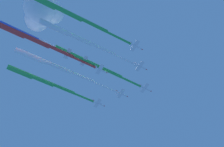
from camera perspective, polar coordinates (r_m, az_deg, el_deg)
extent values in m
cylinder|color=silver|center=(220.76, 6.16, -2.77)|extent=(1.18, 9.01, 1.12)
cone|color=red|center=(222.71, 7.25, -3.28)|extent=(1.07, 1.31, 1.06)
cylinder|color=black|center=(219.03, 5.11, -2.29)|extent=(0.84, 0.61, 0.84)
ellipsoid|color=black|center=(221.89, 6.58, -2.90)|extent=(0.78, 1.91, 0.69)
cube|color=silver|center=(220.52, 6.04, -2.73)|extent=(8.42, 2.76, 0.27)
cube|color=red|center=(222.40, 5.51, -3.42)|extent=(0.72, 2.30, 0.11)
cube|color=red|center=(218.80, 6.58, -2.01)|extent=(0.72, 2.30, 0.11)
cube|color=silver|center=(219.37, 5.33, -2.39)|extent=(3.21, 1.12, 0.15)
cube|color=red|center=(220.14, 5.31, -2.24)|extent=(0.16, 1.40, 1.90)
cylinder|color=green|center=(216.24, 3.27, -1.43)|extent=(1.54, 18.19, 1.42)
cylinder|color=green|center=(211.52, -0.36, 0.34)|extent=(2.25, 18.20, 2.13)
cylinder|color=green|center=(208.24, -4.23, 2.04)|extent=(2.97, 18.20, 2.84)
cylinder|color=green|center=(206.15, -8.22, 3.77)|extent=(3.68, 18.20, 3.56)
cylinder|color=silver|center=(224.38, 1.74, -3.80)|extent=(1.37, 9.03, 1.10)
cone|color=red|center=(225.97, 2.87, -4.27)|extent=(1.08, 1.33, 1.05)
cylinder|color=black|center=(222.98, 0.67, -3.34)|extent=(0.84, 0.62, 0.83)
ellipsoid|color=black|center=(225.36, 2.18, -3.91)|extent=(0.82, 1.92, 0.68)
cube|color=silver|center=(224.17, 1.62, -3.75)|extent=(8.48, 2.95, 0.14)
cube|color=red|center=(226.23, 1.15, -4.44)|extent=(0.77, 2.32, 0.10)
cube|color=red|center=(222.27, 2.10, -3.04)|extent=(0.77, 2.32, 0.10)
cube|color=silver|center=(223.26, 0.89, -3.44)|extent=(3.23, 1.19, 0.10)
cube|color=red|center=(224.02, 0.89, -3.29)|extent=(0.16, 1.40, 1.90)
cylinder|color=white|center=(220.46, -1.51, -2.42)|extent=(2.02, 21.17, 1.40)
cylinder|color=white|center=(216.52, -5.81, -0.50)|extent=(2.72, 21.19, 2.10)
cylinder|color=white|center=(214.48, -10.31, 1.34)|extent=(3.42, 21.21, 2.80)
cylinder|color=white|center=(214.01, -14.88, 3.18)|extent=(4.12, 21.23, 3.50)
cylinder|color=silver|center=(211.97, 5.27, 1.27)|extent=(1.37, 9.03, 1.14)
cone|color=red|center=(213.66, 6.43, 0.73)|extent=(1.12, 1.33, 1.08)
cylinder|color=black|center=(210.47, 4.17, 1.79)|extent=(0.87, 0.62, 0.86)
ellipsoid|color=black|center=(213.01, 5.72, 1.13)|extent=(0.83, 1.92, 0.71)
cube|color=silver|center=(211.75, 5.15, 1.32)|extent=(8.47, 2.91, 0.45)
cube|color=red|center=(213.56, 4.62, 0.58)|extent=(0.76, 2.32, 0.13)
cube|color=red|center=(210.11, 5.69, 2.10)|extent=(0.76, 2.32, 0.13)
cube|color=silver|center=(210.76, 4.39, 1.68)|extent=(3.23, 1.18, 0.22)
cube|color=red|center=(211.56, 4.38, 1.82)|extent=(0.23, 1.40, 1.90)
cylinder|color=white|center=(207.98, 2.11, 2.75)|extent=(1.94, 19.27, 1.45)
cylinder|color=white|center=(204.01, -1.97, 4.72)|extent=(2.66, 19.28, 2.18)
cylinder|color=white|center=(201.68, -6.29, 6.58)|extent=(3.39, 19.30, 2.90)
cylinder|color=white|center=(200.74, -10.72, 8.42)|extent=(4.12, 19.32, 3.63)
cylinder|color=silver|center=(225.26, -2.57, -5.57)|extent=(1.36, 9.03, 1.13)
cone|color=red|center=(226.59, -1.42, -6.04)|extent=(1.11, 1.33, 1.08)
cylinder|color=black|center=(224.11, -3.66, -5.11)|extent=(0.87, 0.62, 0.85)
ellipsoid|color=black|center=(226.12, -2.11, -5.68)|extent=(0.83, 1.92, 0.70)
cube|color=silver|center=(225.09, -2.69, -5.52)|extent=(8.46, 2.91, 0.40)
cube|color=red|center=(227.45, -3.13, -6.16)|extent=(0.76, 2.32, 0.12)
cube|color=red|center=(222.88, -2.25, -4.85)|extent=(0.76, 2.32, 0.12)
cube|color=silver|center=(224.34, -3.43, -5.21)|extent=(3.23, 1.18, 0.20)
cube|color=red|center=(225.07, -3.42, -5.05)|extent=(0.21, 1.40, 1.90)
cylinder|color=green|center=(222.38, -5.52, -4.33)|extent=(1.89, 17.82, 1.44)
cylinder|color=green|center=(219.66, -9.14, -2.74)|extent=(2.61, 17.84, 2.16)
cylinder|color=green|center=(218.44, -12.88, -1.23)|extent=(3.33, 17.85, 2.89)
cylinder|color=green|center=(218.33, -16.65, 0.29)|extent=(4.05, 17.87, 3.61)
cylinder|color=silver|center=(200.46, 4.40, 5.06)|extent=(1.25, 9.02, 1.12)
cone|color=red|center=(201.98, 5.62, 4.45)|extent=(1.08, 1.32, 1.06)
cylinder|color=black|center=(199.14, 3.22, 5.65)|extent=(0.85, 0.61, 0.84)
ellipsoid|color=black|center=(201.45, 4.87, 4.89)|extent=(0.80, 1.91, 0.69)
cube|color=silver|center=(200.26, 4.26, 5.12)|extent=(8.44, 2.82, 0.27)
cube|color=red|center=(201.84, 3.70, 4.30)|extent=(0.74, 2.31, 0.11)
cube|color=red|center=(198.88, 4.84, 5.98)|extent=(0.74, 2.31, 0.11)
cube|color=silver|center=(199.40, 3.46, 5.53)|extent=(3.22, 1.15, 0.15)
cube|color=red|center=(200.24, 3.45, 5.66)|extent=(0.17, 1.40, 1.90)
cylinder|color=green|center=(196.93, 0.96, 6.77)|extent=(1.72, 19.93, 1.42)
cylinder|color=green|center=(193.66, -3.54, 9.03)|extent=(2.43, 19.94, 2.13)
cylinder|color=green|center=(192.18, -8.29, 11.12)|extent=(3.14, 19.95, 2.84)
cylinder|color=green|center=(192.26, -13.15, 13.14)|extent=(3.85, 19.96, 3.55)
cylinder|color=silver|center=(208.34, -2.17, 0.70)|extent=(1.28, 9.02, 1.12)
cone|color=red|center=(209.51, -0.94, 0.14)|extent=(1.09, 1.32, 1.07)
cylinder|color=black|center=(207.35, -3.34, 1.23)|extent=(0.85, 0.61, 0.84)
ellipsoid|color=black|center=(209.18, -1.68, 0.55)|extent=(0.81, 1.91, 0.70)
cube|color=silver|center=(208.18, -2.30, 0.75)|extent=(8.45, 2.84, 0.31)
cube|color=red|center=(210.20, -2.78, -0.01)|extent=(0.74, 2.31, 0.11)
cube|color=red|center=(206.33, -1.81, 1.55)|extent=(0.74, 2.31, 0.11)
cube|color=silver|center=(207.54, -3.10, 1.12)|extent=(3.22, 1.15, 0.16)
cube|color=red|center=(208.34, -3.08, 1.26)|extent=(0.18, 1.40, 1.90)
cylinder|color=red|center=(205.82, -5.47, 2.20)|extent=(1.75, 19.10, 1.43)
cylinder|color=red|center=(203.70, -9.65, 4.15)|extent=(2.47, 19.11, 2.14)
cylinder|color=red|center=(203.29, -13.98, 5.96)|extent=(3.18, 19.13, 2.86)
cylinder|color=red|center=(204.25, -18.33, 7.72)|extent=(3.89, 19.14, 3.57)
cylinder|color=silver|center=(207.38, -5.09, 2.26)|extent=(1.25, 9.01, 1.13)
cone|color=red|center=(208.28, -3.85, 1.69)|extent=(1.09, 1.31, 1.07)
cylinder|color=black|center=(206.65, -6.28, 2.80)|extent=(0.85, 0.61, 0.84)
ellipsoid|color=black|center=(208.11, -4.59, 2.11)|extent=(0.80, 1.91, 0.70)
cube|color=silver|center=(207.25, -5.23, 2.32)|extent=(8.44, 2.82, 0.34)
cube|color=red|center=(209.29, -5.68, 1.54)|extent=(0.73, 2.31, 0.12)
cube|color=red|center=(205.38, -4.76, 3.13)|extent=(0.73, 2.31, 0.12)
cube|color=silver|center=(206.79, -6.03, 2.69)|extent=(3.22, 1.14, 0.18)
cube|color=red|center=(207.60, -6.01, 2.83)|extent=(0.19, 1.40, 1.90)
cylinder|color=white|center=(205.55, -8.56, 3.84)|extent=(1.71, 20.23, 1.43)
cylinder|color=white|center=(204.40, -13.02, 5.91)|extent=(2.43, 20.24, 2.15)
cylinder|color=white|center=(205.12, -17.60, 7.80)|extent=(3.14, 20.25, 2.87)
cylinder|color=silver|center=(205.45, -8.10, 3.57)|extent=(1.24, 9.01, 1.16)
cone|color=red|center=(206.08, -6.83, 2.99)|extent=(1.12, 1.31, 1.10)
cylinder|color=black|center=(204.98, -9.31, 4.12)|extent=(0.88, 0.61, 0.87)
ellipsoid|color=black|center=(206.07, -7.59, 3.41)|extent=(0.82, 1.91, 0.72)
cube|color=silver|center=(205.35, -8.24, 3.62)|extent=(8.42, 2.78, 0.62)
cube|color=red|center=(207.52, -8.67, 2.85)|extent=(0.73, 2.31, 0.14)
cube|color=red|center=(203.36, -7.80, 4.43)|extent=(0.73, 2.31, 0.14)
cube|color=silver|center=(205.07, -9.06, 4.00)|extent=(3.21, 1.13, 0.28)
cube|color=red|center=(205.87, -9.02, 4.14)|extent=(0.24, 1.40, 1.90)
cylinder|color=blue|center=(204.40, -11.57, 5.14)|extent=(1.66, 19.68, 1.48)
cylinder|color=blue|center=(204.19, -15.94, 7.17)|extent=(2.40, 19.69, 2.22)
sphere|color=white|center=(216.88, -12.88, 11.92)|extent=(24.52, 24.52, 24.52)
sphere|color=white|center=(220.22, -13.67, 9.75)|extent=(17.16, 17.16, 17.16)
sphere|color=white|center=(216.72, -10.92, 11.06)|extent=(15.94, 15.94, 15.94)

